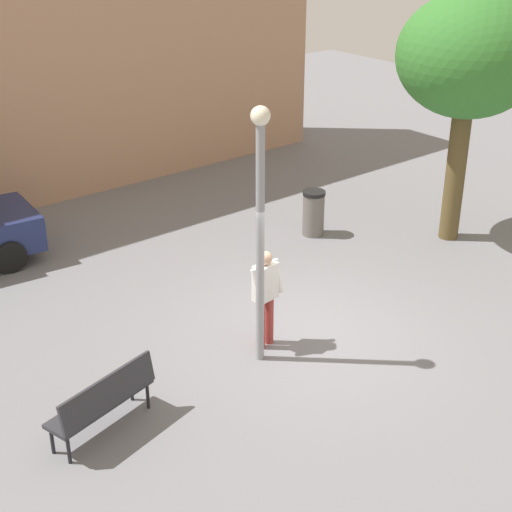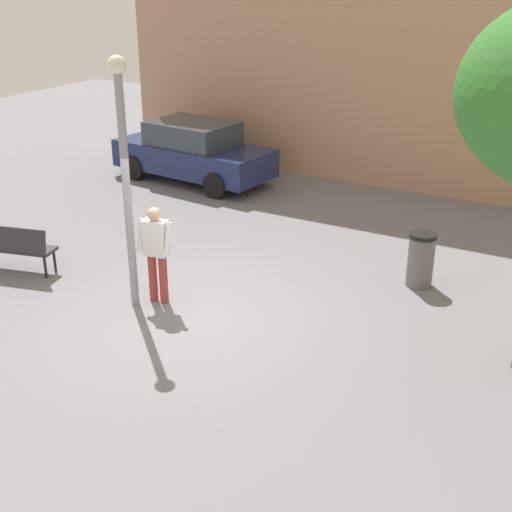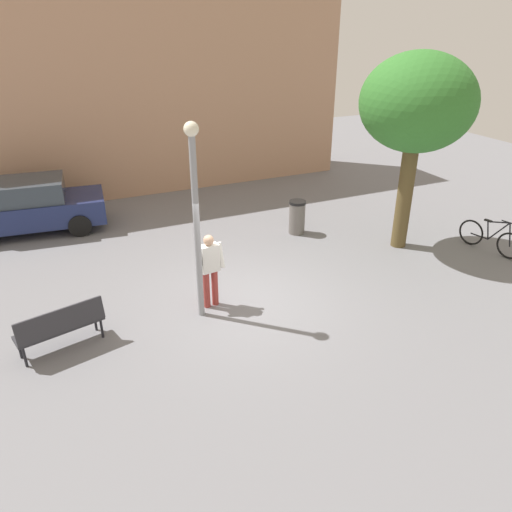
{
  "view_description": "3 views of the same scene",
  "coord_description": "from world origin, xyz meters",
  "px_view_note": "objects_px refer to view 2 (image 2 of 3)",
  "views": [
    {
      "loc": [
        -7.45,
        -7.91,
        6.61
      ],
      "look_at": [
        -0.12,
        1.17,
        1.02
      ],
      "focal_mm": 53.3,
      "sensor_mm": 36.0,
      "label": 1
    },
    {
      "loc": [
        5.7,
        -8.02,
        5.25
      ],
      "look_at": [
        0.94,
        0.45,
        1.07
      ],
      "focal_mm": 47.95,
      "sensor_mm": 36.0,
      "label": 2
    },
    {
      "loc": [
        -3.67,
        -8.65,
        5.7
      ],
      "look_at": [
        0.39,
        0.33,
        0.88
      ],
      "focal_mm": 34.58,
      "sensor_mm": 36.0,
      "label": 3
    }
  ],
  "objects_px": {
    "lamppost": "(125,164)",
    "trash_bin": "(421,259)",
    "person_by_lamppost": "(156,248)",
    "park_bench": "(10,244)",
    "parked_car_navy": "(193,152)"
  },
  "relations": [
    {
      "from": "parked_car_navy",
      "to": "trash_bin",
      "type": "relative_size",
      "value": 4.44
    },
    {
      "from": "park_bench",
      "to": "trash_bin",
      "type": "height_order",
      "value": "trash_bin"
    },
    {
      "from": "person_by_lamppost",
      "to": "parked_car_navy",
      "type": "distance_m",
      "value": 6.95
    },
    {
      "from": "lamppost",
      "to": "person_by_lamppost",
      "type": "bearing_deg",
      "value": 38.44
    },
    {
      "from": "lamppost",
      "to": "trash_bin",
      "type": "height_order",
      "value": "lamppost"
    },
    {
      "from": "park_bench",
      "to": "trash_bin",
      "type": "relative_size",
      "value": 1.7
    },
    {
      "from": "person_by_lamppost",
      "to": "trash_bin",
      "type": "xyz_separation_m",
      "value": [
        3.61,
        2.77,
        -0.47
      ]
    },
    {
      "from": "parked_car_navy",
      "to": "trash_bin",
      "type": "height_order",
      "value": "parked_car_navy"
    },
    {
      "from": "parked_car_navy",
      "to": "trash_bin",
      "type": "xyz_separation_m",
      "value": [
        7.01,
        -3.29,
        -0.28
      ]
    },
    {
      "from": "person_by_lamppost",
      "to": "park_bench",
      "type": "height_order",
      "value": "person_by_lamppost"
    },
    {
      "from": "person_by_lamppost",
      "to": "trash_bin",
      "type": "distance_m",
      "value": 4.58
    },
    {
      "from": "person_by_lamppost",
      "to": "trash_bin",
      "type": "relative_size",
      "value": 1.71
    },
    {
      "from": "person_by_lamppost",
      "to": "parked_car_navy",
      "type": "relative_size",
      "value": 0.38
    },
    {
      "from": "parked_car_navy",
      "to": "trash_bin",
      "type": "distance_m",
      "value": 7.75
    },
    {
      "from": "lamppost",
      "to": "trash_bin",
      "type": "xyz_separation_m",
      "value": [
        3.93,
        3.01,
        -1.9
      ]
    }
  ]
}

